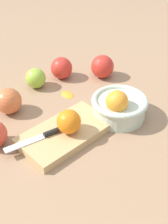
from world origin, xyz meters
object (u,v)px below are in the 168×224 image
orange_on_board (69,122)px  knife (40,137)px  apple_front_right_2 (8,101)px  apple_front_left_3 (102,67)px  bowl (119,106)px  cutting_board (65,133)px  apple_front_left (36,78)px  apple_front_left_2 (62,68)px

orange_on_board → knife: bearing=-25.8°
apple_front_right_2 → orange_on_board: bearing=100.4°
orange_on_board → apple_front_left_3: 0.35m
bowl → apple_front_left_3: bowl is taller
bowl → knife: bowl is taller
cutting_board → apple_front_right_2: apple_front_right_2 is taller
apple_front_left_3 → apple_front_right_2: bearing=-11.5°
apple_front_left → apple_front_left_2: apple_front_left_2 is taller
apple_front_right_2 → apple_front_left_3: size_ratio=0.97×
orange_on_board → apple_front_left_3: (-0.31, -0.15, -0.02)m
apple_front_left_2 → apple_front_right_2: apple_front_right_2 is taller
bowl → apple_front_right_2: 0.33m
knife → apple_front_left_3: apple_front_left_3 is taller
bowl → apple_front_left: (0.06, -0.31, -0.01)m
apple_front_right_2 → apple_front_left: bearing=-161.5°
orange_on_board → apple_front_left_2: bearing=-130.2°
knife → apple_front_right_2: bearing=-100.1°
cutting_board → apple_front_left_3: apple_front_left_3 is taller
apple_front_left → apple_front_left_3: (-0.21, 0.12, 0.01)m
bowl → apple_front_left_3: bearing=-128.1°
apple_front_left → apple_front_right_2: bearing=18.5°
bowl → apple_front_left_2: bearing=-98.8°
bowl → knife: size_ratio=1.09×
cutting_board → apple_front_left_2: bearing=-132.1°
knife → apple_front_left_2: apple_front_left_2 is taller
knife → apple_front_left: apple_front_left is taller
knife → cutting_board: bearing=160.8°
orange_on_board → apple_front_right_2: size_ratio=0.83×
cutting_board → apple_front_right_2: bearing=-80.2°
apple_front_left_3 → knife: bearing=16.1°
bowl → apple_front_right_2: size_ratio=2.09×
cutting_board → apple_front_left_2: (-0.22, -0.24, 0.03)m
bowl → cutting_board: size_ratio=0.65×
orange_on_board → apple_front_right_2: 0.22m
knife → apple_front_right_2: size_ratio=1.92×
cutting_board → orange_on_board: orange_on_board is taller
orange_on_board → apple_front_left: size_ratio=0.97×
knife → orange_on_board: bearing=154.2°
knife → apple_front_left_2: size_ratio=1.99×
cutting_board → apple_front_left: 0.28m
apple_front_left → apple_front_right_2: 0.16m
cutting_board → apple_front_left_2: size_ratio=3.35×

